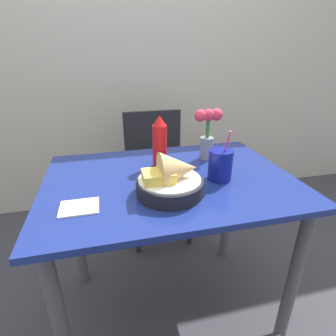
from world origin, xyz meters
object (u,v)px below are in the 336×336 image
chair_far_window (155,163)px  drink_cup (220,166)px  ketchup_bottle (160,142)px  flower_vase (208,130)px  food_basket (172,179)px

chair_far_window → drink_cup: (0.11, -0.79, 0.30)m
chair_far_window → ketchup_bottle: 0.71m
drink_cup → flower_vase: bearing=82.5°
food_basket → flower_vase: size_ratio=1.02×
flower_vase → ketchup_bottle: bearing=-171.0°
ketchup_bottle → flower_vase: flower_vase is taller
chair_far_window → drink_cup: 0.86m
chair_far_window → food_basket: (-0.10, -0.86, 0.30)m
food_basket → drink_cup: size_ratio=1.16×
food_basket → ketchup_bottle: size_ratio=1.06×
chair_far_window → flower_vase: 0.70m
food_basket → ketchup_bottle: 0.26m
food_basket → drink_cup: bearing=17.6°
chair_far_window → food_basket: size_ratio=3.58×
chair_far_window → flower_vase: (0.14, -0.57, 0.39)m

